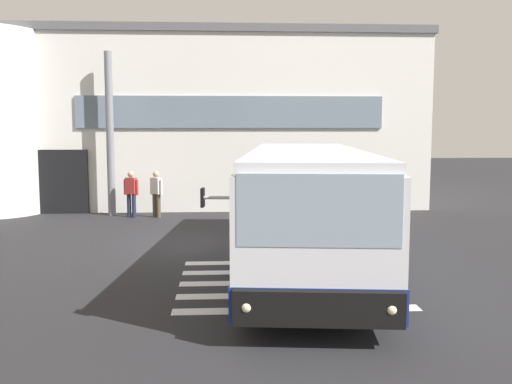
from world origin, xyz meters
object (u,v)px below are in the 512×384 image
object	(u,v)px
entry_support_column	(110,134)
bus_main_foreground	(306,208)
safety_bollard_yellow	(261,209)
passenger_by_doorway	(156,192)
passenger_near_column	(132,191)

from	to	relation	value
entry_support_column	bus_main_foreground	xyz separation A→B (m)	(6.03, -8.05, -1.64)
safety_bollard_yellow	entry_support_column	bearing A→B (deg)	161.56
passenger_by_doorway	safety_bollard_yellow	world-z (taller)	passenger_by_doorway
entry_support_column	passenger_by_doorway	size ratio (longest dim) A/B	3.55
passenger_near_column	passenger_by_doorway	xyz separation A→B (m)	(0.89, -0.09, -0.03)
passenger_near_column	passenger_by_doorway	size ratio (longest dim) A/B	1.00
passenger_near_column	safety_bollard_yellow	distance (m)	4.79
passenger_near_column	passenger_by_doorway	world-z (taller)	same
entry_support_column	passenger_near_column	size ratio (longest dim) A/B	3.55
passenger_by_doorway	entry_support_column	bearing A→B (deg)	160.36
bus_main_foreground	passenger_near_column	bearing A→B (deg)	124.73
safety_bollard_yellow	passenger_near_column	bearing A→B (deg)	164.38
entry_support_column	passenger_near_column	bearing A→B (deg)	-32.52
bus_main_foreground	passenger_by_doorway	xyz separation A→B (m)	(-4.33, 7.44, -0.40)
bus_main_foreground	safety_bollard_yellow	bearing A→B (deg)	95.80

